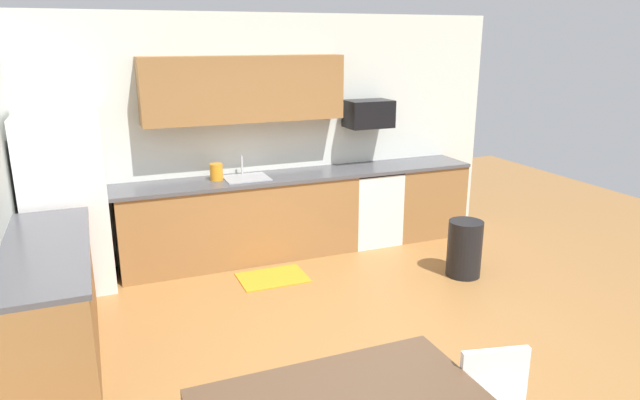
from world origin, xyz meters
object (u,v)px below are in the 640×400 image
object	(u,v)px
microwave	(368,114)
trash_bin	(464,249)
refrigerator	(66,204)
kettle	(216,173)
oven_range	(370,205)

from	to	relation	value
microwave	trash_bin	size ratio (longest dim) A/B	0.90
trash_bin	refrigerator	bearing A→B (deg)	161.81
refrigerator	trash_bin	xyz separation A→B (m)	(3.81, -1.25, -0.57)
microwave	kettle	bearing A→B (deg)	-178.46
microwave	kettle	size ratio (longest dim) A/B	2.70
microwave	trash_bin	world-z (taller)	microwave
trash_bin	kettle	bearing A→B (deg)	148.94
trash_bin	kettle	size ratio (longest dim) A/B	3.00
refrigerator	microwave	distance (m)	3.45
microwave	oven_range	bearing A→B (deg)	-90.00
refrigerator	kettle	distance (m)	1.53
refrigerator	microwave	size ratio (longest dim) A/B	3.23
refrigerator	kettle	bearing A→B (deg)	4.90
oven_range	microwave	world-z (taller)	microwave
refrigerator	oven_range	xyz separation A→B (m)	(3.37, 0.08, -0.42)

